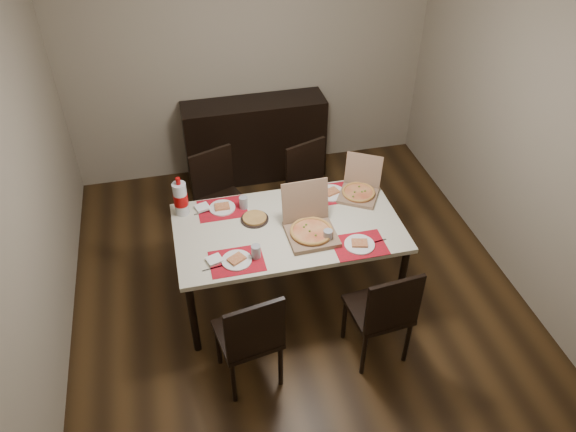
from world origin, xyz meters
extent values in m
cube|color=#3D2712|center=(0.00, 0.00, -0.01)|extent=(3.80, 4.00, 0.02)
cube|color=gray|center=(0.00, 2.01, 1.30)|extent=(3.80, 0.02, 2.60)
cube|color=gray|center=(-1.91, 0.00, 1.30)|extent=(0.02, 4.00, 2.60)
cube|color=gray|center=(1.91, 0.00, 1.30)|extent=(0.02, 4.00, 2.60)
cube|color=black|center=(0.00, 1.78, 0.45)|extent=(1.50, 0.40, 0.90)
cube|color=beige|center=(-0.07, -0.07, 0.73)|extent=(1.80, 1.00, 0.04)
cylinder|color=black|center=(-0.91, -0.51, 0.35)|extent=(0.06, 0.06, 0.71)
cylinder|color=black|center=(0.77, -0.51, 0.35)|extent=(0.06, 0.06, 0.71)
cylinder|color=black|center=(-0.91, 0.37, 0.35)|extent=(0.06, 0.06, 0.71)
cylinder|color=black|center=(0.77, 0.37, 0.35)|extent=(0.06, 0.06, 0.71)
cube|color=black|center=(-0.55, -0.83, 0.45)|extent=(0.49, 0.49, 0.04)
cube|color=black|center=(-0.52, -1.02, 0.70)|extent=(0.42, 0.10, 0.46)
cylinder|color=black|center=(-0.69, -1.04, 0.21)|extent=(0.04, 0.04, 0.43)
cylinder|color=black|center=(-0.34, -0.98, 0.21)|extent=(0.04, 0.04, 0.43)
cylinder|color=black|center=(-0.76, -0.68, 0.21)|extent=(0.04, 0.04, 0.43)
cylinder|color=black|center=(-0.40, -0.62, 0.21)|extent=(0.04, 0.04, 0.43)
cube|color=black|center=(0.44, -0.82, 0.45)|extent=(0.46, 0.46, 0.04)
cube|color=black|center=(0.46, -1.01, 0.70)|extent=(0.42, 0.07, 0.46)
cylinder|color=black|center=(0.28, -1.02, 0.21)|extent=(0.04, 0.04, 0.43)
cylinder|color=black|center=(0.64, -0.99, 0.21)|extent=(0.04, 0.04, 0.43)
cylinder|color=black|center=(0.25, -0.66, 0.21)|extent=(0.04, 0.04, 0.43)
cylinder|color=black|center=(0.60, -0.63, 0.21)|extent=(0.04, 0.04, 0.43)
cube|color=black|center=(-0.50, 0.72, 0.45)|extent=(0.54, 0.54, 0.04)
cube|color=black|center=(-0.56, 0.90, 0.70)|extent=(0.40, 0.17, 0.46)
cylinder|color=black|center=(-0.39, 0.96, 0.21)|extent=(0.04, 0.04, 0.43)
cylinder|color=black|center=(-0.73, 0.83, 0.21)|extent=(0.04, 0.04, 0.43)
cylinder|color=black|center=(-0.27, 0.62, 0.21)|extent=(0.04, 0.04, 0.43)
cylinder|color=black|center=(-0.60, 0.49, 0.21)|extent=(0.04, 0.04, 0.43)
cube|color=black|center=(0.37, 0.65, 0.45)|extent=(0.54, 0.54, 0.04)
cube|color=black|center=(0.31, 0.83, 0.70)|extent=(0.41, 0.17, 0.46)
cylinder|color=black|center=(0.48, 0.88, 0.21)|extent=(0.04, 0.04, 0.43)
cylinder|color=black|center=(0.14, 0.76, 0.21)|extent=(0.04, 0.04, 0.43)
cylinder|color=black|center=(0.60, 0.54, 0.21)|extent=(0.04, 0.04, 0.43)
cylinder|color=black|center=(0.26, 0.42, 0.21)|extent=(0.04, 0.04, 0.43)
cube|color=#B30B1B|center=(-0.53, -0.38, 0.75)|extent=(0.40, 0.30, 0.00)
cylinder|color=white|center=(-0.53, -0.38, 0.76)|extent=(0.23, 0.23, 0.01)
cube|color=#D7B86B|center=(-0.53, -0.38, 0.78)|extent=(0.15, 0.14, 0.02)
cylinder|color=#92949B|center=(-0.39, -0.37, 0.81)|extent=(0.07, 0.07, 0.11)
cube|color=#B2B2B7|center=(-0.70, -0.41, 0.75)|extent=(0.20, 0.04, 0.00)
cube|color=white|center=(-0.69, -0.34, 0.76)|extent=(0.13, 0.13, 0.02)
cube|color=#B30B1B|center=(0.41, -0.42, 0.75)|extent=(0.40, 0.30, 0.00)
cylinder|color=white|center=(0.41, -0.42, 0.76)|extent=(0.23, 0.23, 0.01)
cube|color=#D7B86B|center=(0.41, -0.42, 0.78)|extent=(0.14, 0.12, 0.02)
cylinder|color=#92949B|center=(0.18, -0.32, 0.81)|extent=(0.07, 0.07, 0.11)
cube|color=#B2B2B7|center=(0.53, -0.42, 0.75)|extent=(0.20, 0.04, 0.00)
cube|color=#B30B1B|center=(-0.55, 0.27, 0.75)|extent=(0.40, 0.30, 0.00)
cylinder|color=white|center=(-0.55, 0.27, 0.76)|extent=(0.22, 0.22, 0.01)
cube|color=#D7B86B|center=(-0.55, 0.27, 0.78)|extent=(0.12, 0.09, 0.02)
cylinder|color=#92949B|center=(-0.37, 0.24, 0.81)|extent=(0.07, 0.07, 0.11)
cube|color=#B2B2B7|center=(-0.69, 0.26, 0.75)|extent=(0.20, 0.04, 0.00)
cube|color=white|center=(-0.71, 0.31, 0.76)|extent=(0.13, 0.13, 0.02)
cube|color=#B30B1B|center=(0.39, 0.26, 0.75)|extent=(0.40, 0.30, 0.00)
cylinder|color=white|center=(0.39, 0.26, 0.76)|extent=(0.24, 0.24, 0.01)
cube|color=#D7B86B|center=(0.39, 0.26, 0.78)|extent=(0.14, 0.13, 0.02)
cylinder|color=#92949B|center=(0.21, 0.20, 0.81)|extent=(0.07, 0.07, 0.11)
cube|color=#B2B2B7|center=(0.57, 0.28, 0.75)|extent=(0.20, 0.04, 0.00)
cube|color=white|center=(-0.03, -0.10, 0.76)|extent=(0.13, 0.14, 0.02)
cube|color=#7E6049|center=(0.08, -0.23, 0.77)|extent=(0.38, 0.38, 0.04)
cube|color=#7E6049|center=(0.07, -0.05, 0.96)|extent=(0.38, 0.09, 0.34)
cylinder|color=#D7B86B|center=(0.08, -0.23, 0.80)|extent=(0.33, 0.33, 0.02)
cube|color=#7E6049|center=(0.60, 0.17, 0.77)|extent=(0.43, 0.43, 0.03)
cube|color=#7E6049|center=(0.68, 0.31, 0.92)|extent=(0.30, 0.22, 0.28)
cylinder|color=#D7B86B|center=(0.60, 0.17, 0.79)|extent=(0.37, 0.37, 0.02)
cylinder|color=black|center=(-0.32, 0.07, 0.76)|extent=(0.23, 0.23, 0.01)
cylinder|color=tan|center=(-0.32, 0.07, 0.77)|extent=(0.19, 0.19, 0.02)
imported|color=white|center=(0.03, 0.10, 0.76)|extent=(0.13, 0.13, 0.03)
cylinder|color=silver|center=(-0.87, 0.29, 0.90)|extent=(0.11, 0.11, 0.29)
cylinder|color=#A30707|center=(-0.87, 0.29, 0.89)|extent=(0.12, 0.12, 0.10)
cylinder|color=#A30707|center=(-0.87, 0.29, 1.07)|extent=(0.04, 0.04, 0.06)
camera|label=1|loc=(-0.86, -3.41, 3.61)|focal=35.00mm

